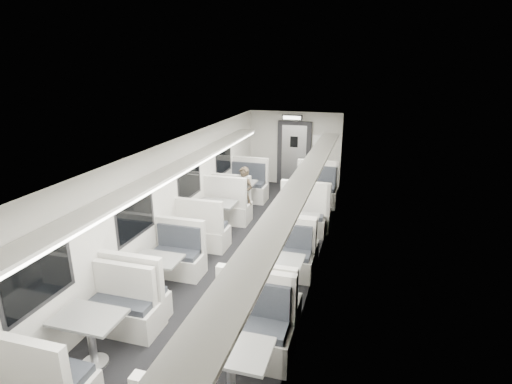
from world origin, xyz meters
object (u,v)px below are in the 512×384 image
Objects in this scene: booth_right_b at (299,231)px; booth_right_d at (231,375)px; booth_right_a at (312,201)px; booth_right_c at (277,277)px; booth_left_d at (91,340)px; vestibule_door at (294,154)px; booth_left_c at (158,276)px; passenger at (244,194)px; exit_sign at (292,117)px; booth_left_a at (238,196)px; booth_left_b at (217,217)px.

booth_right_d reaches higher than booth_right_b.
booth_right_a is 3.97m from booth_right_c.
booth_left_d is at bearing -107.75° from booth_right_a.
booth_left_c is at bearing -97.93° from vestibule_door.
booth_right_d is 1.63× the size of passenger.
booth_left_d is at bearing -73.60° from passenger.
booth_right_c is 6.55m from exit_sign.
passenger is (-1.62, 5.62, 0.29)m from booth_right_d.
booth_left_a reaches higher than booth_left_d.
exit_sign is (-1.00, 6.18, 1.91)m from booth_right_c.
passenger is at bearing -100.25° from vestibule_door.
booth_left_b is at bearing 113.24° from booth_right_d.
exit_sign is (1.00, 6.69, 1.92)m from booth_left_c.
booth_left_d is 3.47× the size of exit_sign.
booth_left_b reaches higher than booth_left_d.
booth_left_b is 1.04× the size of vestibule_door.
booth_left_a reaches higher than booth_right_c.
passenger is at bearing -101.90° from exit_sign.
booth_left_a is 3.76× the size of exit_sign.
booth_right_c is 0.92× the size of booth_right_d.
booth_right_d is at bearing -72.28° from booth_left_a.
booth_left_a is 0.80m from passenger.
booth_right_d is (0.00, -4.45, 0.04)m from booth_right_b.
booth_left_b is at bearing -102.81° from vestibule_door.
vestibule_door is at bearing 110.34° from booth_right_a.
exit_sign is (1.00, 2.31, 1.86)m from booth_left_a.
vestibule_door is (0.62, 3.44, 0.34)m from passenger.
booth_right_d is at bearing -53.57° from passenger.
booth_left_c is 4.90m from booth_right_a.
exit_sign reaches higher than booth_right_a.
booth_right_c is (2.00, 0.50, 0.01)m from booth_left_c.
booth_left_c is at bearing -90.00° from booth_left_b.
booth_right_c is 3.63m from passenger.
booth_left_a is 3.04m from vestibule_door.
booth_right_a is 1.13× the size of booth_right_c.
booth_right_a is 1.03× the size of booth_right_d.
booth_right_c is at bearing -90.00° from booth_right_a.
booth_right_c reaches higher than booth_right_b.
booth_left_c is 2.06m from booth_right_c.
booth_left_d is 1.53× the size of passenger.
booth_left_d is (0.00, -6.15, -0.03)m from booth_left_a.
booth_left_a is 6.15m from booth_left_d.
booth_left_d is 0.91× the size of booth_right_a.
booth_left_c is 3.25m from booth_right_b.
booth_right_d is at bearing -43.25° from booth_left_c.
booth_left_a is at bearing 90.00° from booth_left_b.
booth_left_b is 1.08m from passenger.
booth_left_b is 2.63m from booth_right_a.
booth_right_b is (2.00, -1.81, -0.05)m from booth_left_a.
booth_right_b is at bearing -42.16° from booth_left_a.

